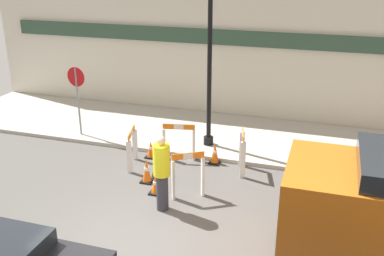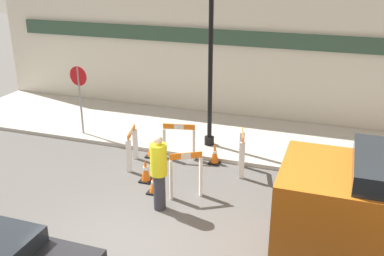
{
  "view_description": "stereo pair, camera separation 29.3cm",
  "coord_description": "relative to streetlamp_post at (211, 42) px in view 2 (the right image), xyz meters",
  "views": [
    {
      "loc": [
        3.41,
        -6.47,
        5.38
      ],
      "look_at": [
        -0.01,
        4.3,
        1.0
      ],
      "focal_mm": 42.0,
      "sensor_mm": 36.0,
      "label": 1
    },
    {
      "loc": [
        3.69,
        -6.38,
        5.38
      ],
      "look_at": [
        -0.01,
        4.3,
        1.0
      ],
      "focal_mm": 42.0,
      "sensor_mm": 36.0,
      "label": 2
    }
  ],
  "objects": [
    {
      "name": "storefront_facade",
      "position": [
        -0.16,
        2.9,
        -0.39
      ],
      "size": [
        18.0,
        0.22,
        5.5
      ],
      "color": "beige",
      "rests_on": "ground_plane"
    },
    {
      "name": "barricade_3",
      "position": [
        -1.63,
        -1.8,
        -2.58
      ],
      "size": [
        0.34,
        0.88,
        1.04
      ],
      "rotation": [
        0.0,
        0.0,
        11.24
      ],
      "color": "white",
      "rests_on": "ground_plane"
    },
    {
      "name": "streetlamp_post",
      "position": [
        0.0,
        0.0,
        0.0
      ],
      "size": [
        0.44,
        0.44,
        4.68
      ],
      "color": "black",
      "rests_on": "sidewalk_slab"
    },
    {
      "name": "barricade_0",
      "position": [
        0.33,
        -2.95,
        -2.54
      ],
      "size": [
        0.73,
        0.51,
        1.15
      ],
      "rotation": [
        0.0,
        0.0,
        6.83
      ],
      "color": "white",
      "rests_on": "ground_plane"
    },
    {
      "name": "traffic_cone_2",
      "position": [
        0.45,
        -0.97,
        -2.86
      ],
      "size": [
        0.3,
        0.3,
        0.59
      ],
      "color": "black",
      "rests_on": "ground_plane"
    },
    {
      "name": "barricade_2",
      "position": [
        -0.57,
        -1.02,
        -2.58
      ],
      "size": [
        0.9,
        0.31,
        1.05
      ],
      "rotation": [
        0.0,
        0.0,
        9.63
      ],
      "color": "white",
      "rests_on": "ground_plane"
    },
    {
      "name": "person_worker",
      "position": [
        -0.05,
        -3.64,
        -2.19
      ],
      "size": [
        0.4,
        0.4,
        1.78
      ],
      "rotation": [
        0.0,
        0.0,
        1.63
      ],
      "color": "#33333D",
      "rests_on": "ground_plane"
    },
    {
      "name": "barricade_1",
      "position": [
        1.27,
        -1.25,
        -2.54
      ],
      "size": [
        0.31,
        0.76,
        1.14
      ],
      "rotation": [
        0.0,
        0.0,
        8.1
      ],
      "color": "white",
      "rests_on": "ground_plane"
    },
    {
      "name": "ground_plane",
      "position": [
        -0.16,
        -5.37,
        -3.14
      ],
      "size": [
        60.0,
        60.0,
        0.0
      ],
      "primitive_type": "plane",
      "color": "#565451"
    },
    {
      "name": "stop_sign",
      "position": [
        -4.02,
        -0.43,
        -1.59
      ],
      "size": [
        0.6,
        0.07,
        2.15
      ],
      "rotation": [
        0.0,
        0.0,
        3.06
      ],
      "color": "gray",
      "rests_on": "sidewalk_slab"
    },
    {
      "name": "traffic_cone_1",
      "position": [
        -1.37,
        -1.15,
        -2.91
      ],
      "size": [
        0.3,
        0.3,
        0.49
      ],
      "color": "black",
      "rests_on": "ground_plane"
    },
    {
      "name": "traffic_cone_0",
      "position": [
        -0.89,
        -2.55,
        -2.84
      ],
      "size": [
        0.3,
        0.3,
        0.63
      ],
      "color": "black",
      "rests_on": "ground_plane"
    },
    {
      "name": "traffic_cone_3",
      "position": [
        -0.46,
        -3.03,
        -2.91
      ],
      "size": [
        0.3,
        0.3,
        0.49
      ],
      "color": "black",
      "rests_on": "ground_plane"
    },
    {
      "name": "sidewalk_slab",
      "position": [
        -0.16,
        0.98,
        -3.09
      ],
      "size": [
        18.0,
        3.69,
        0.11
      ],
      "color": "#ADA89E",
      "rests_on": "ground_plane"
    }
  ]
}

